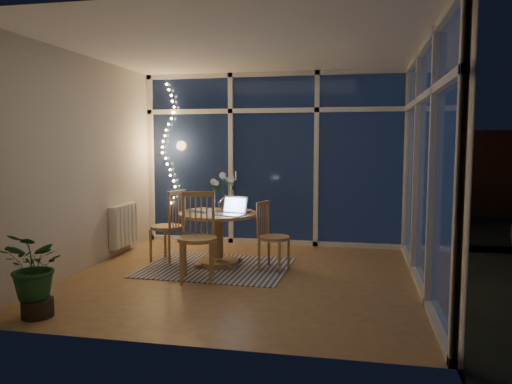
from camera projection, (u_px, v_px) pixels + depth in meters
floor at (244, 277)px, 5.76m from camera, size 4.00×4.00×0.00m
ceiling at (244, 47)px, 5.50m from camera, size 4.00×4.00×0.00m
wall_back at (274, 159)px, 7.58m from camera, size 4.00×0.04×2.60m
wall_front at (183, 176)px, 3.68m from camera, size 4.00×0.04×2.60m
wall_left at (83, 163)px, 6.03m from camera, size 0.04×4.00×2.60m
wall_right at (430, 166)px, 5.23m from camera, size 0.04×4.00×2.60m
window_wall_back at (273, 159)px, 7.54m from camera, size 4.00×0.10×2.60m
window_wall_right at (426, 166)px, 5.24m from camera, size 0.10×4.00×2.60m
radiator at (124, 225)px, 6.98m from camera, size 0.10×0.70×0.58m
fairy_lights at (168, 144)px, 7.77m from camera, size 0.24×0.10×1.85m
garden_patio at (320, 219)px, 10.54m from camera, size 12.00×6.00×0.10m
garden_fence at (300, 172)px, 11.03m from camera, size 11.00×0.08×1.80m
neighbour_roof at (324, 119)px, 13.77m from camera, size 7.00×3.00×2.20m
garden_shrubs at (243, 203)px, 9.19m from camera, size 0.90×0.90×0.90m
rug at (216, 267)px, 6.20m from camera, size 1.81×1.47×0.01m
dining_table at (218, 239)px, 6.27m from camera, size 1.03×1.03×0.68m
chair_left at (167, 225)px, 6.50m from camera, size 0.55×0.55×0.95m
chair_right at (274, 236)px, 6.03m from camera, size 0.49×0.49×0.85m
chair_front at (197, 237)px, 5.55m from camera, size 0.56×0.56×1.01m
laptop at (230, 205)px, 5.99m from camera, size 0.40×0.37×0.24m
flower_vase at (225, 201)px, 6.53m from camera, size 0.21×0.21×0.21m
bowl at (247, 211)px, 6.27m from camera, size 0.16×0.16×0.04m
newspapers at (203, 210)px, 6.37m from camera, size 0.43×0.38×0.02m
phone at (218, 214)px, 6.07m from camera, size 0.11×0.06×0.01m
potted_plant at (36, 275)px, 4.42m from camera, size 0.67×0.63×0.76m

